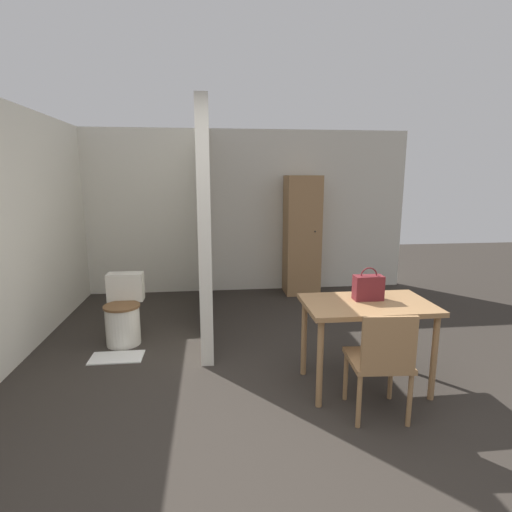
{
  "coord_description": "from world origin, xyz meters",
  "views": [
    {
      "loc": [
        -0.36,
        -2.12,
        1.79
      ],
      "look_at": [
        0.11,
        1.98,
        0.97
      ],
      "focal_mm": 28.0,
      "sensor_mm": 36.0,
      "label": 1
    }
  ],
  "objects_px": {
    "toilet": "(124,314)",
    "wooden_cabinet": "(302,235)",
    "handbag": "(368,287)",
    "wooden_chair": "(381,359)",
    "dining_table": "(367,313)"
  },
  "relations": [
    {
      "from": "wooden_chair",
      "to": "wooden_cabinet",
      "type": "relative_size",
      "value": 0.47
    },
    {
      "from": "dining_table",
      "to": "wooden_chair",
      "type": "height_order",
      "value": "wooden_chair"
    },
    {
      "from": "toilet",
      "to": "dining_table",
      "type": "bearing_deg",
      "value": -28.34
    },
    {
      "from": "toilet",
      "to": "wooden_cabinet",
      "type": "height_order",
      "value": "wooden_cabinet"
    },
    {
      "from": "toilet",
      "to": "handbag",
      "type": "bearing_deg",
      "value": -26.62
    },
    {
      "from": "handbag",
      "to": "wooden_cabinet",
      "type": "xyz_separation_m",
      "value": [
        0.07,
        2.81,
        0.04
      ]
    },
    {
      "from": "toilet",
      "to": "wooden_cabinet",
      "type": "bearing_deg",
      "value": 35.26
    },
    {
      "from": "wooden_cabinet",
      "to": "wooden_chair",
      "type": "bearing_deg",
      "value": -92.75
    },
    {
      "from": "handbag",
      "to": "toilet",
      "type": "bearing_deg",
      "value": 153.38
    },
    {
      "from": "handbag",
      "to": "wooden_chair",
      "type": "bearing_deg",
      "value": -99.91
    },
    {
      "from": "toilet",
      "to": "handbag",
      "type": "xyz_separation_m",
      "value": [
        2.29,
        -1.15,
        0.55
      ]
    },
    {
      "from": "dining_table",
      "to": "toilet",
      "type": "bearing_deg",
      "value": 151.66
    },
    {
      "from": "dining_table",
      "to": "wooden_cabinet",
      "type": "relative_size",
      "value": 0.59
    },
    {
      "from": "wooden_chair",
      "to": "wooden_cabinet",
      "type": "distance_m",
      "value": 3.38
    },
    {
      "from": "wooden_chair",
      "to": "handbag",
      "type": "height_order",
      "value": "handbag"
    }
  ]
}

